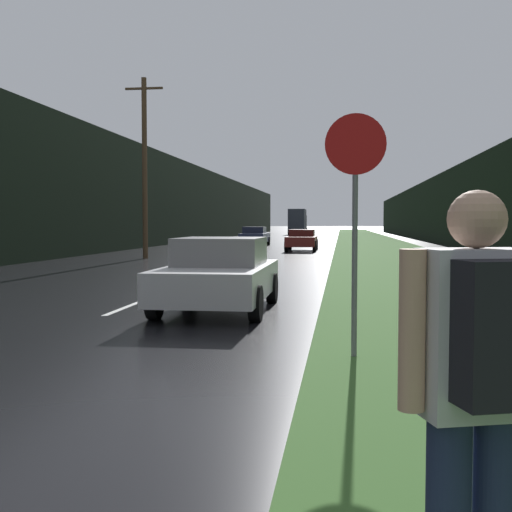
% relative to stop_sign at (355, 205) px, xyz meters
% --- Properties ---
extents(grass_verge, '(6.00, 240.00, 0.02)m').
position_rel_stop_sign_xyz_m(grass_verge, '(2.43, 30.93, -1.91)').
color(grass_verge, '#386028').
rests_on(grass_verge, ground_plane).
extents(lane_stripe_c, '(0.12, 3.00, 0.01)m').
position_rel_stop_sign_xyz_m(lane_stripe_c, '(-4.44, 4.54, -1.92)').
color(lane_stripe_c, silver).
rests_on(lane_stripe_c, ground_plane).
extents(lane_stripe_d, '(0.12, 3.00, 0.01)m').
position_rel_stop_sign_xyz_m(lane_stripe_d, '(-4.44, 11.54, -1.92)').
color(lane_stripe_d, silver).
rests_on(lane_stripe_d, ground_plane).
extents(lane_stripe_e, '(0.12, 3.00, 0.01)m').
position_rel_stop_sign_xyz_m(lane_stripe_e, '(-4.44, 18.54, -1.92)').
color(lane_stripe_e, silver).
rests_on(lane_stripe_e, ground_plane).
extents(lane_stripe_f, '(0.12, 3.00, 0.01)m').
position_rel_stop_sign_xyz_m(lane_stripe_f, '(-4.44, 25.54, -1.92)').
color(lane_stripe_f, silver).
rests_on(lane_stripe_f, ground_plane).
extents(treeline_far_side, '(2.00, 140.00, 6.92)m').
position_rel_stop_sign_xyz_m(treeline_far_side, '(-14.31, 40.93, 1.54)').
color(treeline_far_side, black).
rests_on(treeline_far_side, ground_plane).
extents(treeline_near_side, '(2.00, 140.00, 5.54)m').
position_rel_stop_sign_xyz_m(treeline_near_side, '(8.43, 40.93, 0.85)').
color(treeline_near_side, black).
rests_on(treeline_near_side, ground_plane).
extents(utility_pole_far, '(1.80, 0.24, 8.46)m').
position_rel_stop_sign_xyz_m(utility_pole_far, '(-9.36, 21.25, 2.44)').
color(utility_pole_far, '#4C3823').
rests_on(utility_pole_far, ground_plane).
extents(stop_sign, '(0.76, 0.07, 3.05)m').
position_rel_stop_sign_xyz_m(stop_sign, '(0.00, 0.00, 0.00)').
color(stop_sign, slate).
rests_on(stop_sign, ground_plane).
extents(hitchhiker_with_backpack, '(0.61, 0.52, 1.83)m').
position_rel_stop_sign_xyz_m(hitchhiker_with_backpack, '(0.37, -5.51, -0.87)').
color(hitchhiker_with_backpack, '#1E2847').
rests_on(hitchhiker_with_backpack, ground_plane).
extents(car_passing_near, '(1.99, 4.21, 1.40)m').
position_rel_stop_sign_xyz_m(car_passing_near, '(-2.51, 4.09, -1.22)').
color(car_passing_near, '#BCBCBC').
rests_on(car_passing_near, ground_plane).
extents(car_passing_far, '(1.82, 4.24, 1.29)m').
position_rel_stop_sign_xyz_m(car_passing_far, '(-2.51, 30.19, -1.25)').
color(car_passing_far, maroon).
rests_on(car_passing_far, ground_plane).
extents(car_oncoming, '(1.86, 4.47, 1.40)m').
position_rel_stop_sign_xyz_m(car_oncoming, '(-6.38, 37.88, -1.21)').
color(car_oncoming, '#2D3856').
rests_on(car_oncoming, ground_plane).
extents(delivery_truck, '(2.44, 7.89, 3.59)m').
position_rel_stop_sign_xyz_m(delivery_truck, '(-6.38, 83.85, -0.05)').
color(delivery_truck, black).
rests_on(delivery_truck, ground_plane).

